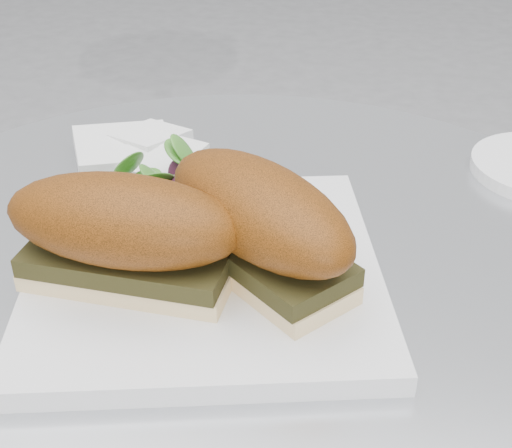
{
  "coord_description": "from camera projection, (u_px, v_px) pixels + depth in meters",
  "views": [
    {
      "loc": [
        0.09,
        -0.44,
        1.05
      ],
      "look_at": [
        0.02,
        0.0,
        0.77
      ],
      "focal_mm": 50.0,
      "sensor_mm": 36.0,
      "label": 1
    }
  ],
  "objects": [
    {
      "name": "plate",
      "position": [
        205.0,
        270.0,
        0.53
      ],
      "size": [
        0.31,
        0.31,
        0.02
      ],
      "primitive_type": "cube",
      "rotation": [
        0.0,
        0.0,
        0.23
      ],
      "color": "silver",
      "rests_on": "table"
    },
    {
      "name": "sandwich_left",
      "position": [
        124.0,
        231.0,
        0.48
      ],
      "size": [
        0.17,
        0.09,
        0.08
      ],
      "rotation": [
        0.0,
        0.0,
        -0.07
      ],
      "color": "beige",
      "rests_on": "plate"
    },
    {
      "name": "sandwich_right",
      "position": [
        258.0,
        220.0,
        0.49
      ],
      "size": [
        0.18,
        0.17,
        0.08
      ],
      "rotation": [
        0.0,
        0.0,
        -0.73
      ],
      "color": "beige",
      "rests_on": "plate"
    },
    {
      "name": "salad",
      "position": [
        171.0,
        178.0,
        0.58
      ],
      "size": [
        0.1,
        0.1,
        0.05
      ],
      "primitive_type": null,
      "color": "#3F892C",
      "rests_on": "plate"
    },
    {
      "name": "napkin",
      "position": [
        141.0,
        158.0,
        0.68
      ],
      "size": [
        0.14,
        0.14,
        0.02
      ],
      "primitive_type": null,
      "rotation": [
        0.0,
        0.0,
        0.15
      ],
      "color": "white",
      "rests_on": "table"
    }
  ]
}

